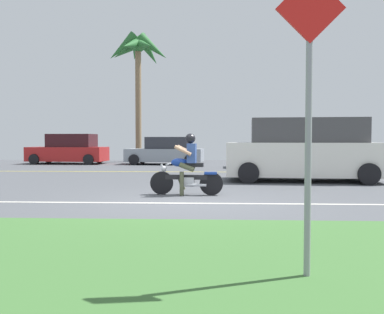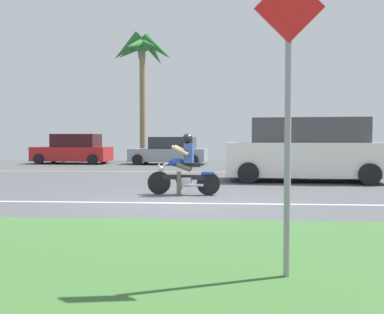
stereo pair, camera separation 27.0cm
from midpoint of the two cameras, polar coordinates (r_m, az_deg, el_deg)
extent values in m
cube|color=#4C4F54|center=(11.71, 0.75, -4.15)|extent=(56.00, 30.00, 0.04)
cube|color=#3D6B33|center=(4.74, -3.99, -13.30)|extent=(56.00, 3.80, 0.06)
cube|color=silver|center=(8.57, -0.40, -6.39)|extent=(50.40, 0.12, 0.01)
cube|color=yellow|center=(16.90, 1.70, -2.06)|extent=(50.40, 0.12, 0.01)
cylinder|color=black|center=(9.96, -3.80, -3.59)|extent=(0.56, 0.13, 0.55)
cylinder|color=black|center=(9.78, 3.09, -3.70)|extent=(0.56, 0.13, 0.55)
cylinder|color=#B7BAC1|center=(9.92, -3.28, -2.29)|extent=(0.25, 0.07, 0.48)
cube|color=black|center=(9.84, -0.39, -2.80)|extent=(1.01, 0.17, 0.11)
cube|color=#B7BAC1|center=(9.84, -0.12, -3.44)|extent=(0.31, 0.21, 0.22)
ellipsoid|color=navy|center=(9.84, -1.34, -0.76)|extent=(0.41, 0.22, 0.20)
cube|color=black|center=(9.79, 0.68, -1.09)|extent=(0.46, 0.24, 0.09)
cube|color=navy|center=(9.76, 2.98, -2.25)|extent=(0.31, 0.17, 0.06)
cylinder|color=#B7BAC1|center=(9.89, -2.87, -0.98)|extent=(0.08, 0.57, 0.03)
sphere|color=#B7BAC1|center=(9.92, -3.49, -1.61)|extent=(0.13, 0.13, 0.13)
cylinder|color=#B7BAC1|center=(9.71, 1.02, -3.90)|extent=(0.46, 0.10, 0.06)
cube|color=#334C8C|center=(9.79, 0.36, 0.52)|extent=(0.22, 0.31, 0.46)
sphere|color=black|center=(9.79, 0.14, 2.57)|extent=(0.24, 0.24, 0.24)
cylinder|color=#51563D|center=(9.91, -0.20, -1.32)|extent=(0.38, 0.15, 0.23)
cylinder|color=#51563D|center=(9.73, -0.36, -1.39)|extent=(0.38, 0.15, 0.23)
cylinder|color=#51563D|center=(9.74, -1.04, -3.69)|extent=(0.11, 0.11, 0.56)
cylinder|color=#51563D|center=(9.98, -1.03, -3.73)|extent=(0.19, 0.12, 0.31)
cylinder|color=tan|center=(9.99, -0.54, 0.96)|extent=(0.42, 0.11, 0.26)
cylinder|color=tan|center=(9.63, -0.88, 0.90)|extent=(0.42, 0.11, 0.26)
cube|color=white|center=(13.60, 15.74, -0.28)|extent=(4.96, 2.37, 1.05)
cube|color=#444346|center=(13.60, 16.19, 3.53)|extent=(3.59, 1.98, 0.76)
cylinder|color=black|center=(14.90, 21.88, -1.61)|extent=(0.66, 0.27, 0.64)
cylinder|color=black|center=(14.50, 8.42, -1.57)|extent=(0.66, 0.27, 0.64)
cylinder|color=black|center=(12.99, 23.88, -2.20)|extent=(0.66, 0.27, 0.64)
cylinder|color=black|center=(12.53, 8.40, -2.19)|extent=(0.66, 0.27, 0.64)
cube|color=#AD1E1E|center=(23.74, -15.92, 0.42)|extent=(4.28, 2.00, 0.77)
cube|color=#351116|center=(23.63, -15.38, 2.21)|extent=(2.51, 1.64, 0.71)
cylinder|color=black|center=(24.01, -11.79, -0.14)|extent=(0.57, 0.22, 0.56)
cylinder|color=black|center=(25.16, -18.27, -0.10)|extent=(0.57, 0.22, 0.56)
cylinder|color=black|center=(22.38, -13.26, -0.33)|extent=(0.57, 0.22, 0.56)
cylinder|color=black|center=(23.61, -20.10, -0.28)|extent=(0.57, 0.22, 0.56)
cube|color=#8C939E|center=(22.28, -2.93, 0.27)|extent=(4.20, 2.11, 0.68)
cube|color=#2D2F36|center=(22.22, -2.32, 1.97)|extent=(2.48, 1.72, 0.63)
cylinder|color=black|center=(22.93, 1.11, -0.21)|extent=(0.57, 0.22, 0.56)
cylinder|color=black|center=(23.49, -6.02, -0.16)|extent=(0.57, 0.22, 0.56)
cylinder|color=black|center=(21.16, 0.49, -0.42)|extent=(0.57, 0.22, 0.56)
cylinder|color=black|center=(21.76, -7.18, -0.36)|extent=(0.57, 0.22, 0.56)
cube|color=silver|center=(19.96, 12.26, 0.14)|extent=(3.78, 1.88, 0.80)
cube|color=#414147|center=(19.97, 12.92, 2.34)|extent=(2.20, 1.60, 0.74)
cylinder|color=black|center=(21.08, 15.58, -0.52)|extent=(0.56, 0.19, 0.56)
cylinder|color=black|center=(20.75, 8.24, -0.50)|extent=(0.56, 0.19, 0.56)
cylinder|color=black|center=(19.30, 16.57, -0.79)|extent=(0.56, 0.19, 0.56)
cylinder|color=black|center=(18.94, 8.56, -0.77)|extent=(0.56, 0.19, 0.56)
cylinder|color=#846B4C|center=(25.23, -6.54, 7.37)|extent=(0.36, 0.36, 7.03)
sphere|color=#28662D|center=(25.78, -6.58, 15.17)|extent=(0.92, 0.92, 0.92)
cone|color=#28662D|center=(25.55, -4.50, 14.77)|extent=(2.08, 0.80, 1.84)
cone|color=#28662D|center=(26.37, -5.12, 14.38)|extent=(1.73, 2.05, 1.93)
cone|color=#28662D|center=(26.61, -6.83, 14.26)|extent=(1.35, 2.28, 1.34)
cone|color=#28662D|center=(26.29, -8.19, 14.40)|extent=(2.25, 1.66, 1.43)
cone|color=#28662D|center=(25.65, -8.68, 14.70)|extent=(2.10, 1.25, 1.93)
cone|color=#28662D|center=(24.92, -7.52, 15.07)|extent=(1.27, 2.28, 1.28)
cone|color=#28662D|center=(24.90, -5.76, 15.10)|extent=(1.76, 2.21, 1.17)
cylinder|color=gray|center=(3.87, 15.02, -0.50)|extent=(0.06, 0.06, 2.24)
cube|color=red|center=(4.02, 15.30, 19.27)|extent=(0.62, 0.03, 0.62)
camera|label=1|loc=(0.13, -89.41, 0.02)|focal=38.59mm
camera|label=2|loc=(0.13, 90.59, -0.02)|focal=38.59mm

